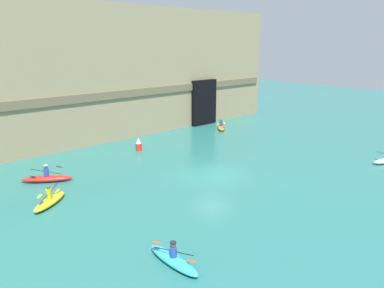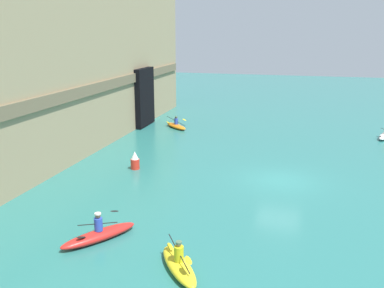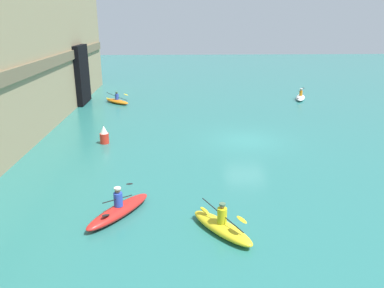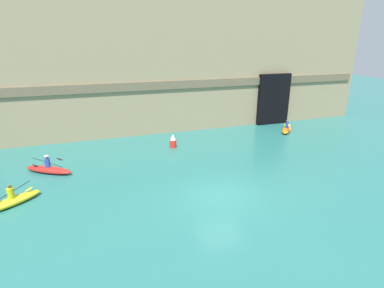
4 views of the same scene
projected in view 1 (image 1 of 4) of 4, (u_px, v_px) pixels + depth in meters
ground_plane at (212, 175)px, 26.92m from camera, size 120.00×120.00×0.00m
cliff_bluff at (84, 73)px, 36.12m from camera, size 45.97×7.21×12.73m
kayak_red at (47, 178)px, 25.57m from camera, size 3.22×2.51×1.21m
kayak_yellow at (50, 201)px, 21.94m from camera, size 2.85×2.34×1.17m
kayak_cyan at (173, 259)px, 16.10m from camera, size 0.80×3.17×1.05m
kayak_orange at (221, 127)px, 41.24m from camera, size 2.59×2.68×1.05m
marker_buoy at (139, 145)px, 32.96m from camera, size 0.55×0.55×1.13m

